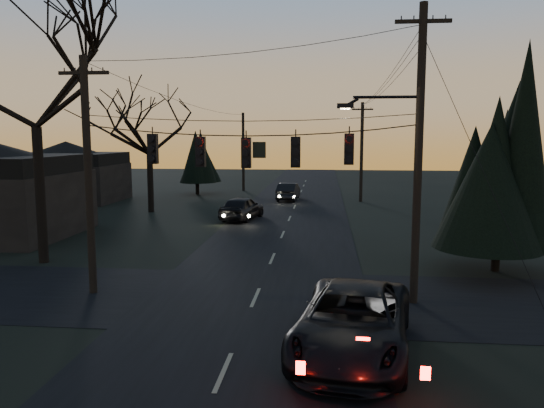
# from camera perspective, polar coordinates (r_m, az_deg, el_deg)

# --- Properties ---
(main_road) EXTENTS (8.00, 120.00, 0.02)m
(main_road) POSITION_cam_1_polar(r_m,az_deg,el_deg) (28.79, 0.82, -4.07)
(main_road) COLOR black
(main_road) RESTS_ON ground
(cross_road) EXTENTS (60.00, 7.00, 0.02)m
(cross_road) POSITION_cam_1_polar(r_m,az_deg,el_deg) (19.15, -1.79, -10.03)
(cross_road) COLOR black
(cross_road) RESTS_ON ground
(utility_pole_right) EXTENTS (5.00, 0.30, 10.00)m
(utility_pole_right) POSITION_cam_1_polar(r_m,az_deg,el_deg) (19.25, 14.94, -10.22)
(utility_pole_right) COLOR black
(utility_pole_right) RESTS_ON ground
(utility_pole_left) EXTENTS (1.80, 0.30, 8.50)m
(utility_pole_left) POSITION_cam_1_polar(r_m,az_deg,el_deg) (20.78, -18.64, -9.04)
(utility_pole_left) COLOR black
(utility_pole_left) RESTS_ON ground
(utility_pole_far_r) EXTENTS (1.80, 0.30, 8.50)m
(utility_pole_far_r) POSITION_cam_1_polar(r_m,az_deg,el_deg) (46.56, 9.50, 0.25)
(utility_pole_far_r) COLOR black
(utility_pole_far_r) RESTS_ON ground
(utility_pole_far_l) EXTENTS (0.30, 0.30, 8.00)m
(utility_pole_far_l) POSITION_cam_1_polar(r_m,az_deg,el_deg) (55.05, -3.08, 1.44)
(utility_pole_far_l) COLOR black
(utility_pole_far_l) RESTS_ON ground
(span_signal_assembly) EXTENTS (11.50, 0.44, 1.62)m
(span_signal_assembly) POSITION_cam_1_polar(r_m,az_deg,el_deg) (18.30, -2.60, 5.76)
(span_signal_assembly) COLOR black
(span_signal_assembly) RESTS_ON ground
(bare_tree_left) EXTENTS (11.00, 11.00, 12.22)m
(bare_tree_left) POSITION_cam_1_polar(r_m,az_deg,el_deg) (25.89, -24.30, 13.00)
(bare_tree_left) COLOR black
(bare_tree_left) RESTS_ON ground
(evergreen_right) EXTENTS (4.37, 4.37, 8.79)m
(evergreen_right) POSITION_cam_1_polar(r_m,az_deg,el_deg) (24.02, 23.44, 5.00)
(evergreen_right) COLOR black
(evergreen_right) RESTS_ON ground
(bare_tree_dist) EXTENTS (7.08, 7.08, 8.66)m
(bare_tree_dist) POSITION_cam_1_polar(r_m,az_deg,el_deg) (40.49, -13.11, 7.68)
(bare_tree_dist) COLOR black
(bare_tree_dist) RESTS_ON ground
(evergreen_dist) EXTENTS (3.64, 3.64, 5.46)m
(evergreen_dist) POSITION_cam_1_polar(r_m,az_deg,el_deg) (52.01, -8.09, 4.70)
(evergreen_dist) COLOR black
(evergreen_dist) RESTS_ON ground
(house_left_far) EXTENTS (9.00, 7.00, 5.20)m
(house_left_far) POSITION_cam_1_polar(r_m,az_deg,el_deg) (49.57, -21.19, 3.30)
(house_left_far) COLOR black
(house_left_far) RESTS_ON ground
(suv_near) EXTENTS (3.78, 6.56, 1.72)m
(suv_near) POSITION_cam_1_polar(r_m,az_deg,el_deg) (14.47, 8.73, -12.43)
(suv_near) COLOR black
(suv_near) RESTS_ON ground
(sedan_oncoming_a) EXTENTS (2.83, 5.02, 1.61)m
(sedan_oncoming_a) POSITION_cam_1_polar(r_m,az_deg,el_deg) (36.11, -3.25, -0.44)
(sedan_oncoming_a) COLOR black
(sedan_oncoming_a) RESTS_ON ground
(sedan_oncoming_b) EXTENTS (1.92, 4.71, 1.52)m
(sedan_oncoming_b) POSITION_cam_1_polar(r_m,az_deg,el_deg) (46.88, 1.78, 1.33)
(sedan_oncoming_b) COLOR black
(sedan_oncoming_b) RESTS_ON ground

